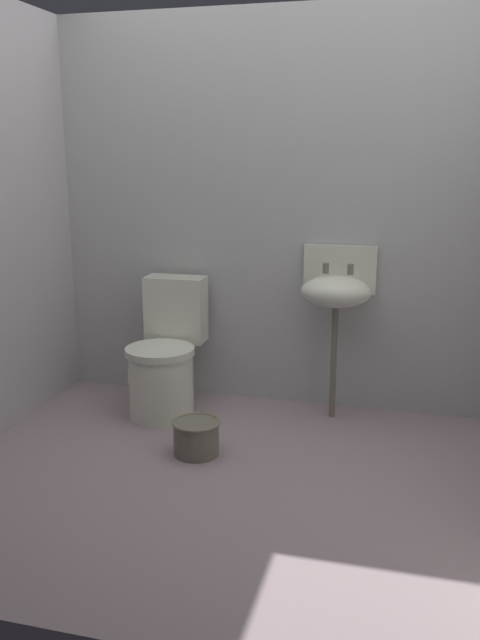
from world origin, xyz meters
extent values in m
cube|color=gray|center=(0.00, 0.00, -0.04)|extent=(3.06, 2.44, 0.08)
cube|color=#AFB1B0|center=(0.00, 1.07, 1.15)|extent=(3.06, 0.10, 2.31)
cylinder|color=silver|center=(-0.56, 0.58, 0.19)|extent=(0.39, 0.39, 0.38)
cylinder|color=silver|center=(-0.56, 0.58, 0.40)|extent=(0.41, 0.41, 0.04)
cube|color=silver|center=(-0.57, 0.88, 0.58)|extent=(0.36, 0.19, 0.40)
cylinder|color=#6A6457|center=(0.41, 0.83, 0.33)|extent=(0.04, 0.04, 0.66)
ellipsoid|color=silver|center=(0.41, 0.83, 0.75)|extent=(0.40, 0.32, 0.18)
cube|color=silver|center=(0.41, 0.99, 0.85)|extent=(0.42, 0.04, 0.28)
cylinder|color=#6A6457|center=(0.34, 0.89, 0.87)|extent=(0.04, 0.04, 0.06)
cylinder|color=#6A6457|center=(0.48, 0.89, 0.87)|extent=(0.04, 0.04, 0.06)
cylinder|color=#6A6457|center=(-0.20, 0.15, 0.09)|extent=(0.23, 0.23, 0.17)
torus|color=#706B52|center=(-0.20, 0.15, 0.17)|extent=(0.25, 0.25, 0.02)
camera|label=1|loc=(0.82, -2.87, 1.52)|focal=37.60mm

